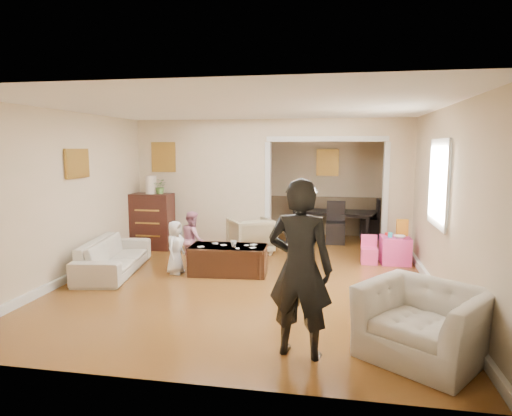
% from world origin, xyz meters
% --- Properties ---
extents(floor, '(7.00, 7.00, 0.00)m').
position_xyz_m(floor, '(0.00, 0.00, 0.00)').
color(floor, '#985D27').
rests_on(floor, ground).
extents(partition_left, '(2.75, 0.18, 2.60)m').
position_xyz_m(partition_left, '(-1.38, 1.80, 1.30)').
color(partition_left, beige).
rests_on(partition_left, ground).
extents(partition_right, '(0.55, 0.18, 2.60)m').
position_xyz_m(partition_right, '(2.48, 1.80, 1.30)').
color(partition_right, beige).
rests_on(partition_right, ground).
extents(partition_header, '(2.22, 0.18, 0.35)m').
position_xyz_m(partition_header, '(1.10, 1.80, 2.42)').
color(partition_header, beige).
rests_on(partition_header, partition_right).
extents(window_pane, '(0.03, 0.95, 1.10)m').
position_xyz_m(window_pane, '(2.73, -0.40, 1.55)').
color(window_pane, white).
rests_on(window_pane, ground).
extents(framed_art_partition, '(0.45, 0.03, 0.55)m').
position_xyz_m(framed_art_partition, '(-2.20, 1.70, 1.85)').
color(framed_art_partition, brown).
rests_on(framed_art_partition, partition_left).
extents(framed_art_sofa_wall, '(0.03, 0.55, 0.40)m').
position_xyz_m(framed_art_sofa_wall, '(-2.71, -0.60, 1.80)').
color(framed_art_sofa_wall, brown).
extents(framed_art_alcove, '(0.45, 0.03, 0.55)m').
position_xyz_m(framed_art_alcove, '(1.10, 3.44, 1.70)').
color(framed_art_alcove, brown).
extents(sofa, '(1.03, 1.98, 0.55)m').
position_xyz_m(sofa, '(-2.28, -0.38, 0.28)').
color(sofa, beige).
rests_on(sofa, ground).
extents(armchair_back, '(1.04, 1.04, 0.70)m').
position_xyz_m(armchair_back, '(-0.31, 1.31, 0.35)').
color(armchair_back, tan).
rests_on(armchair_back, ground).
extents(armchair_front, '(1.45, 1.41, 0.71)m').
position_xyz_m(armchair_front, '(2.16, -2.63, 0.36)').
color(armchair_front, beige).
rests_on(armchair_front, ground).
extents(dresser, '(0.82, 0.46, 1.13)m').
position_xyz_m(dresser, '(-2.35, 1.37, 0.56)').
color(dresser, '#361510').
rests_on(dresser, ground).
extents(table_lamp, '(0.22, 0.22, 0.36)m').
position_xyz_m(table_lamp, '(-2.35, 1.37, 1.31)').
color(table_lamp, beige).
rests_on(table_lamp, dresser).
extents(potted_plant, '(0.27, 0.23, 0.30)m').
position_xyz_m(potted_plant, '(-2.15, 1.37, 1.27)').
color(potted_plant, '#4D7634').
rests_on(potted_plant, dresser).
extents(coffee_table, '(1.27, 0.70, 0.46)m').
position_xyz_m(coffee_table, '(-0.40, -0.12, 0.23)').
color(coffee_table, '#3B1E12').
rests_on(coffee_table, ground).
extents(coffee_cup, '(0.11, 0.11, 0.10)m').
position_xyz_m(coffee_cup, '(-0.30, -0.17, 0.51)').
color(coffee_cup, beige).
rests_on(coffee_cup, coffee_table).
extents(play_table, '(0.52, 0.52, 0.48)m').
position_xyz_m(play_table, '(2.36, 1.04, 0.24)').
color(play_table, '#ED3E9B').
rests_on(play_table, ground).
extents(cereal_box, '(0.20, 0.08, 0.30)m').
position_xyz_m(cereal_box, '(2.48, 1.14, 0.63)').
color(cereal_box, yellow).
rests_on(cereal_box, play_table).
extents(cyan_cup, '(0.08, 0.08, 0.08)m').
position_xyz_m(cyan_cup, '(2.26, 0.99, 0.52)').
color(cyan_cup, '#2ACCD5').
rests_on(cyan_cup, play_table).
extents(toy_block, '(0.10, 0.09, 0.05)m').
position_xyz_m(toy_block, '(2.24, 1.16, 0.51)').
color(toy_block, red).
rests_on(toy_block, play_table).
extents(play_bowl, '(0.21, 0.21, 0.05)m').
position_xyz_m(play_bowl, '(2.41, 0.92, 0.50)').
color(play_bowl, white).
rests_on(play_bowl, play_table).
extents(dining_table, '(1.95, 1.40, 0.62)m').
position_xyz_m(dining_table, '(1.32, 3.17, 0.31)').
color(dining_table, black).
rests_on(dining_table, ground).
extents(adult_person, '(0.71, 0.53, 1.77)m').
position_xyz_m(adult_person, '(0.97, -2.78, 0.88)').
color(adult_person, black).
rests_on(adult_person, ground).
extents(child_kneel_a, '(0.32, 0.45, 0.87)m').
position_xyz_m(child_kneel_a, '(-1.25, -0.27, 0.44)').
color(child_kneel_a, silver).
rests_on(child_kneel_a, ground).
extents(child_kneel_b, '(0.53, 0.58, 0.97)m').
position_xyz_m(child_kneel_b, '(-1.10, 0.18, 0.48)').
color(child_kneel_b, '#CE8197').
rests_on(child_kneel_b, ground).
extents(child_toddler, '(0.50, 0.50, 0.85)m').
position_xyz_m(child_toddler, '(0.65, 0.63, 0.43)').
color(child_toddler, black).
rests_on(child_toddler, ground).
extents(craft_papers, '(0.96, 0.43, 0.00)m').
position_xyz_m(craft_papers, '(-0.38, -0.09, 0.46)').
color(craft_papers, white).
rests_on(craft_papers, coffee_table).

